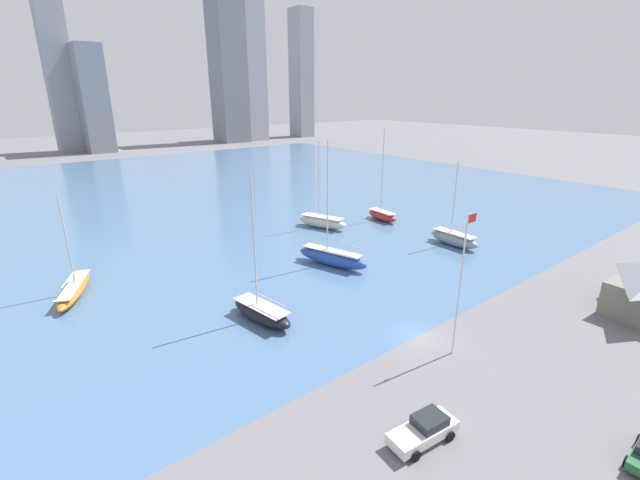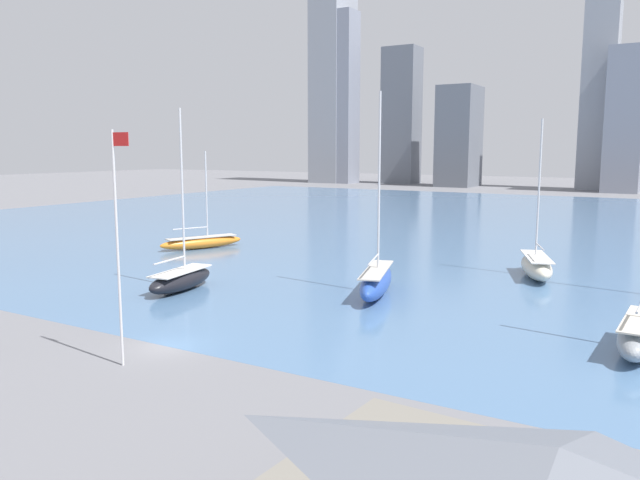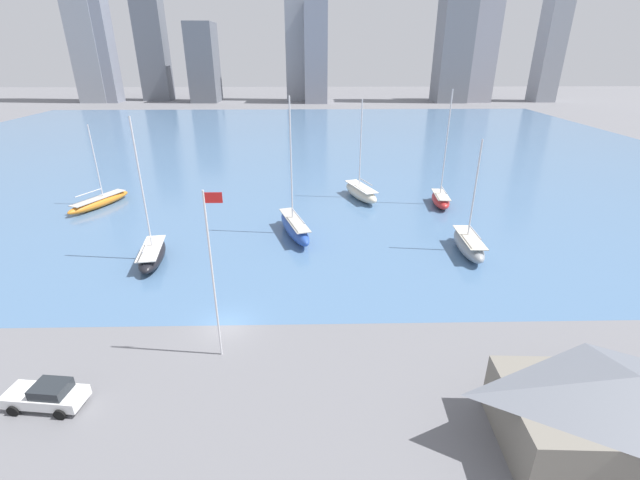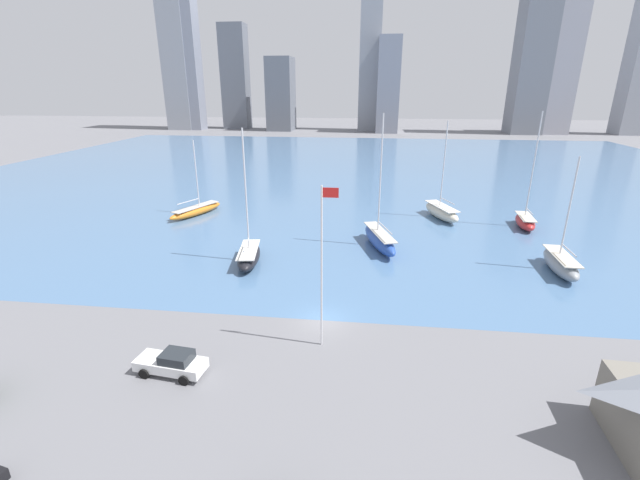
{
  "view_description": "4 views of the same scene",
  "coord_description": "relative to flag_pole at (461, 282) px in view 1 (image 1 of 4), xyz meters",
  "views": [
    {
      "loc": [
        -28.79,
        -21.59,
        21.52
      ],
      "look_at": [
        -0.23,
        14.29,
        5.77
      ],
      "focal_mm": 24.0,
      "sensor_mm": 36.0,
      "label": 1
    },
    {
      "loc": [
        26.21,
        -26.14,
        11.64
      ],
      "look_at": [
        4.15,
        10.93,
        5.37
      ],
      "focal_mm": 35.0,
      "sensor_mm": 36.0,
      "label": 2
    },
    {
      "loc": [
        7.04,
        -29.28,
        20.61
      ],
      "look_at": [
        7.96,
        12.74,
        1.92
      ],
      "focal_mm": 24.0,
      "sensor_mm": 36.0,
      "label": 3
    },
    {
      "loc": [
        3.6,
        -32.14,
        19.02
      ],
      "look_at": [
        -1.87,
        13.69,
        2.41
      ],
      "focal_mm": 24.0,
      "sensor_mm": 36.0,
      "label": 4
    }
  ],
  "objects": [
    {
      "name": "ground_plane",
      "position": [
        -0.36,
        3.62,
        -6.83
      ],
      "size": [
        500.0,
        500.0,
        0.0
      ],
      "primitive_type": "plane",
      "color": "slate"
    },
    {
      "name": "harbor_water",
      "position": [
        -0.36,
        73.62,
        -6.83
      ],
      "size": [
        180.0,
        140.0,
        0.0
      ],
      "color": "#4C7099",
      "rests_on": "ground_plane"
    },
    {
      "name": "flag_pole",
      "position": [
        0.0,
        0.0,
        0.0
      ],
      "size": [
        1.24,
        0.14,
        12.67
      ],
      "color": "silver",
      "rests_on": "ground_plane"
    },
    {
      "name": "parked_pickup_white",
      "position": [
        -9.99,
        -4.8,
        -5.97
      ],
      "size": [
        5.09,
        2.57,
        1.73
      ],
      "rotation": [
        0.0,
        0.0,
        -1.69
      ],
      "color": "white",
      "rests_on": "ground_plane"
    },
    {
      "name": "distant_city_skyline",
      "position": [
        6.59,
        171.39,
        21.34
      ],
      "size": [
        203.47,
        22.02,
        71.89
      ],
      "color": "#8E939E",
      "rests_on": "ground_plane"
    },
    {
      "name": "sailboat_cream",
      "position": [
        14.18,
        35.86,
        -5.74
      ],
      "size": [
        5.39,
        9.32,
        14.39
      ],
      "rotation": [
        0.0,
        0.0,
        0.35
      ],
      "color": "beige",
      "rests_on": "harbor_water"
    },
    {
      "name": "sailboat_gray",
      "position": [
        23.96,
        16.72,
        -5.75
      ],
      "size": [
        2.54,
        8.27,
        12.44
      ],
      "rotation": [
        0.0,
        0.0,
        -0.03
      ],
      "color": "gray",
      "rests_on": "harbor_water"
    },
    {
      "name": "sailboat_red",
      "position": [
        25.35,
        32.63,
        -5.81
      ],
      "size": [
        2.8,
        6.93,
        15.97
      ],
      "rotation": [
        0.0,
        0.0,
        -0.09
      ],
      "color": "#B72828",
      "rests_on": "harbor_water"
    },
    {
      "name": "sailboat_black",
      "position": [
        -10.15,
        15.27,
        -5.86
      ],
      "size": [
        3.63,
        8.3,
        14.99
      ],
      "rotation": [
        0.0,
        0.0,
        0.15
      ],
      "color": "black",
      "rests_on": "harbor_water"
    },
    {
      "name": "sailboat_blue",
      "position": [
        4.65,
        21.96,
        -5.65
      ],
      "size": [
        5.02,
        10.46,
        16.17
      ],
      "rotation": [
        0.0,
        0.0,
        0.3
      ],
      "color": "#284CA8",
      "rests_on": "harbor_water"
    },
    {
      "name": "sailboat_orange",
      "position": [
        -23.67,
        33.16,
        -6.03
      ],
      "size": [
        6.05,
        10.21,
        11.46
      ],
      "rotation": [
        0.0,
        0.0,
        -0.42
      ],
      "color": "orange",
      "rests_on": "harbor_water"
    }
  ]
}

